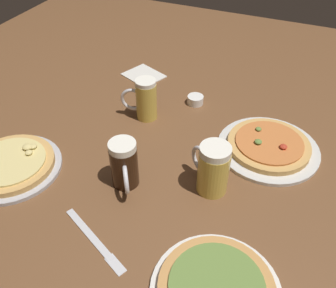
{
  "coord_description": "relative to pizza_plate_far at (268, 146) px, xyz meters",
  "views": [
    {
      "loc": [
        0.34,
        -0.8,
        0.77
      ],
      "look_at": [
        0.0,
        0.0,
        0.02
      ],
      "focal_mm": 38.74,
      "sensor_mm": 36.0,
      "label": 1
    }
  ],
  "objects": [
    {
      "name": "napkin_folded",
      "position": [
        -0.57,
        0.26,
        -0.01
      ],
      "size": [
        0.19,
        0.17,
        0.01
      ],
      "primitive_type": "cube",
      "rotation": [
        0.0,
        0.0,
        -0.39
      ],
      "color": "silver",
      "rests_on": "ground_plane"
    },
    {
      "name": "pizza_plate_far",
      "position": [
        0.0,
        0.0,
        0.0
      ],
      "size": [
        0.32,
        0.32,
        0.05
      ],
      "color": "silver",
      "rests_on": "ground_plane"
    },
    {
      "name": "ramekin_sauce",
      "position": [
        -0.3,
        0.16,
        -0.0
      ],
      "size": [
        0.06,
        0.06,
        0.03
      ],
      "primitive_type": "cylinder",
      "color": "white",
      "rests_on": "ground_plane"
    },
    {
      "name": "pizza_plate_side",
      "position": [
        -0.69,
        -0.39,
        0.0
      ],
      "size": [
        0.29,
        0.29,
        0.05
      ],
      "color": "#B2B2B7",
      "rests_on": "ground_plane"
    },
    {
      "name": "beer_mug_amber",
      "position": [
        -0.35,
        -0.3,
        0.06
      ],
      "size": [
        0.09,
        0.12,
        0.15
      ],
      "color": "black",
      "rests_on": "ground_plane"
    },
    {
      "name": "ground_plane",
      "position": [
        -0.29,
        -0.12,
        -0.03
      ],
      "size": [
        2.4,
        2.4,
        0.03
      ],
      "primitive_type": "cube",
      "color": "brown"
    },
    {
      "name": "knife_right",
      "position": [
        -0.33,
        -0.51,
        -0.01
      ],
      "size": [
        0.23,
        0.12,
        0.01
      ],
      "color": "silver",
      "rests_on": "ground_plane"
    },
    {
      "name": "beer_mug_dark",
      "position": [
        -0.12,
        -0.22,
        0.06
      ],
      "size": [
        0.13,
        0.1,
        0.15
      ],
      "color": "gold",
      "rests_on": "ground_plane"
    },
    {
      "name": "beer_mug_pale",
      "position": [
        -0.43,
        0.01,
        0.06
      ],
      "size": [
        0.13,
        0.07,
        0.15
      ],
      "color": "gold",
      "rests_on": "ground_plane"
    }
  ]
}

